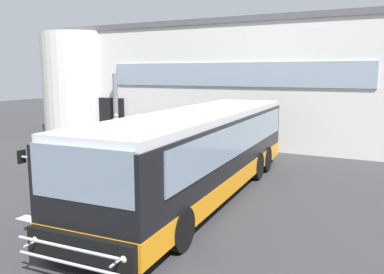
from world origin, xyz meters
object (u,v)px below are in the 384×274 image
Objects in this scene: passenger_at_curb_edge at (142,128)px; passenger_by_doorway at (137,127)px; bus_main_foreground at (200,154)px; safety_bollard_yellow at (190,145)px; entry_support_column at (116,107)px; passenger_near_column at (117,127)px.

passenger_by_doorway is at bearing 158.53° from passenger_at_curb_edge.
bus_main_foreground is 6.52m from safety_bollard_yellow.
bus_main_foreground reaches higher than passenger_by_doorway.
passenger_at_curb_edge is (0.43, -0.17, 0.00)m from passenger_by_doorway.
entry_support_column is 6.20m from safety_bollard_yellow.
bus_main_foreground is at bearing -37.82° from passenger_near_column.
passenger_at_curb_edge is 3.68m from safety_bollard_yellow.
entry_support_column is 2.15m from passenger_by_doorway.
passenger_by_doorway is at bearing -16.37° from entry_support_column.
bus_main_foreground is 9.92m from passenger_by_doorway.
passenger_near_column is 5.03m from safety_bollard_yellow.
entry_support_column reaches higher than passenger_near_column.
passenger_near_column is 1.49m from passenger_at_curb_edge.
entry_support_column reaches higher than bus_main_foreground.
safety_bollard_yellow is (5.74, -1.80, -1.47)m from entry_support_column.
bus_main_foreground is (9.01, -7.38, -0.59)m from entry_support_column.
bus_main_foreground is 7.27× the size of passenger_at_curb_edge.
safety_bollard_yellow is (3.91, -1.26, -0.48)m from passenger_by_doorway.
passenger_at_curb_edge is (-6.75, 6.67, -0.41)m from bus_main_foreground.
passenger_near_column is 1.00× the size of passenger_at_curb_edge.
passenger_at_curb_edge is 1.86× the size of safety_bollard_yellow.
passenger_at_curb_edge is at bearing -21.47° from passenger_by_doorway.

